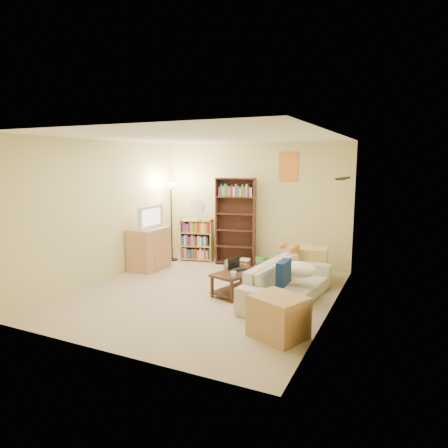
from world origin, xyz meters
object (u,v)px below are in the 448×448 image
at_px(tabby_cat, 292,247).
at_px(laptop, 240,270).
at_px(side_table, 312,264).
at_px(television, 148,217).
at_px(sofa, 288,282).
at_px(desk_fan, 198,209).
at_px(tv_stand, 149,249).
at_px(coffee_table, 237,280).
at_px(end_cabinet, 278,317).
at_px(floor_lamp, 171,199).
at_px(mug, 234,274).
at_px(tall_bookshelf, 236,219).
at_px(short_bookshelf, 197,240).

height_order(tabby_cat, laptop, tabby_cat).
bearing_deg(tabby_cat, side_table, 58.96).
relative_size(tabby_cat, television, 0.62).
height_order(sofa, television, television).
xyz_separation_m(tabby_cat, side_table, (0.26, 0.43, -0.37)).
relative_size(desk_fan, side_table, 0.73).
height_order(laptop, tv_stand, tv_stand).
distance_m(coffee_table, desk_fan, 2.48).
bearing_deg(side_table, tv_stand, -168.73).
bearing_deg(end_cabinet, floor_lamp, 140.32).
distance_m(mug, tall_bookshelf, 2.29).
distance_m(tabby_cat, laptop, 1.06).
distance_m(laptop, television, 2.39).
height_order(tabby_cat, short_bookshelf, short_bookshelf).
bearing_deg(tabby_cat, laptop, -128.82).
bearing_deg(end_cabinet, tall_bookshelf, 122.16).
bearing_deg(tabby_cat, television, -176.12).
distance_m(tabby_cat, end_cabinet, 2.18).
distance_m(mug, floor_lamp, 3.00).
relative_size(television, desk_fan, 1.73).
height_order(tv_stand, floor_lamp, floor_lamp).
bearing_deg(mug, tabby_cat, 63.62).
height_order(laptop, television, television).
xyz_separation_m(sofa, mug, (-0.76, -0.38, 0.13)).
relative_size(television, tall_bookshelf, 0.42).
distance_m(floor_lamp, side_table, 3.25).
bearing_deg(sofa, tall_bookshelf, 50.27).
height_order(television, desk_fan, desk_fan).
bearing_deg(side_table, desk_fan, 172.01).
relative_size(sofa, short_bookshelf, 2.35).
relative_size(laptop, short_bookshelf, 0.43).
relative_size(floor_lamp, end_cabinet, 2.69).
bearing_deg(side_table, tall_bookshelf, 165.24).
bearing_deg(desk_fan, television, -120.36).
height_order(sofa, short_bookshelf, short_bookshelf).
height_order(tabby_cat, desk_fan, desk_fan).
relative_size(laptop, side_table, 0.63).
bearing_deg(tall_bookshelf, television, -154.32).
bearing_deg(sofa, mug, 122.63).
bearing_deg(mug, laptop, 98.82).
height_order(tall_bookshelf, desk_fan, tall_bookshelf).
distance_m(short_bookshelf, end_cabinet, 4.03).
height_order(short_bookshelf, end_cabinet, short_bookshelf).
relative_size(short_bookshelf, side_table, 1.48).
distance_m(coffee_table, side_table, 1.59).
xyz_separation_m(coffee_table, desk_fan, (-1.63, 1.65, 0.89)).
distance_m(mug, tv_stand, 2.48).
height_order(short_bookshelf, floor_lamp, floor_lamp).
height_order(sofa, end_cabinet, sofa).
relative_size(laptop, end_cabinet, 0.61).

